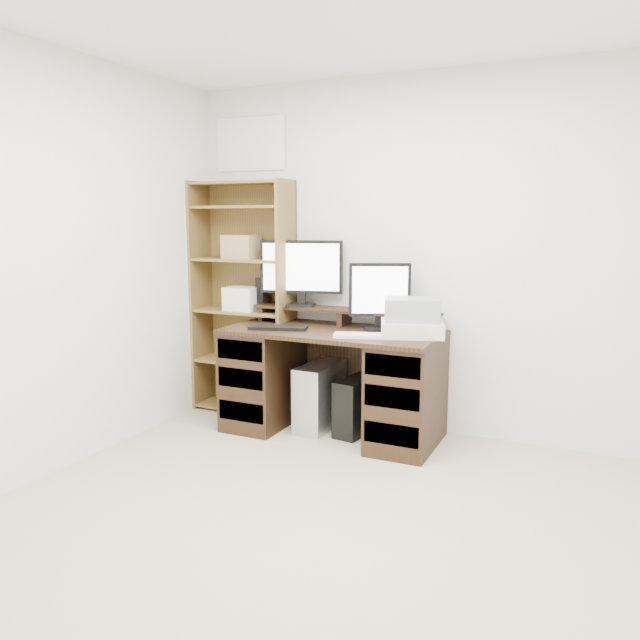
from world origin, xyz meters
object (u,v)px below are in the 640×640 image
Objects in this scene: printer at (412,329)px; monitor_small at (380,294)px; tower_silver at (320,396)px; monitor_wide at (301,269)px; tower_black at (357,406)px; bookshelf at (244,296)px; desk at (333,380)px.

monitor_small is at bearing 134.78° from printer.
monitor_small is at bearing 12.01° from tower_silver.
tower_black is at bearing -30.72° from monitor_wide.
bookshelf reaches higher than tower_black.
tower_silver is at bearing 165.73° from monitor_small.
tower_black is at bearing 23.35° from desk.
monitor_wide is 1.00m from printer.
tower_silver is (-0.69, 0.06, -0.56)m from printer.
printer is at bearing -2.69° from tower_silver.
tower_black is (0.16, 0.07, -0.19)m from desk.
tower_black is at bearing 150.83° from printer.
bookshelf is (-1.14, 0.08, -0.09)m from monitor_small.
monitor_small is 0.82m from tower_black.
tower_silver is 0.26× the size of bookshelf.
monitor_small is at bearing 33.03° from tower_black.
monitor_small is (0.29, 0.13, 0.61)m from desk.
monitor_wide is (-0.35, 0.21, 0.75)m from desk.
monitor_wide is at bearing 149.24° from desk.
tower_black is (0.51, -0.14, -0.94)m from monitor_wide.
printer is 0.84× the size of tower_silver.
tower_silver is at bearing -12.03° from bookshelf.
monitor_small reaches higher than printer.
tower_silver is 1.01m from bookshelf.
monitor_wide is at bearing 148.56° from tower_silver.
desk is at bearing -14.06° from bookshelf.
tower_black is 1.25m from bookshelf.
desk is 0.26m from tower_black.
bookshelf reaches higher than printer.
monitor_small is at bearing -22.19° from monitor_wide.
tower_black is (-0.14, -0.06, -0.80)m from monitor_small.
monitor_small is 0.37m from printer.
tower_silver is at bearing 154.98° from desk.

